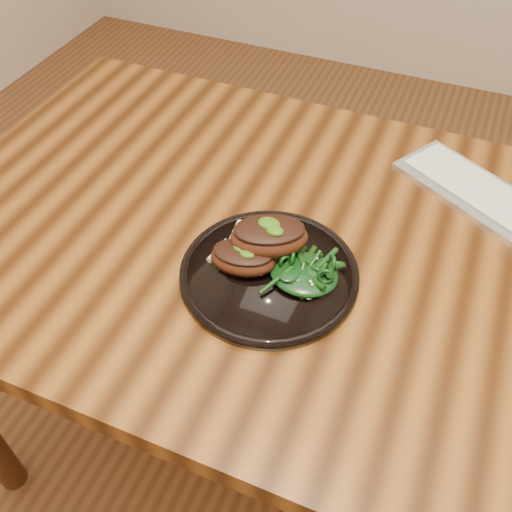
{
  "coord_description": "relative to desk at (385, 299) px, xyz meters",
  "views": [
    {
      "loc": [
        0.03,
        -0.64,
        1.41
      ],
      "look_at": [
        -0.2,
        -0.09,
        0.78
      ],
      "focal_mm": 40.0,
      "sensor_mm": 36.0,
      "label": 1
    }
  ],
  "objects": [
    {
      "name": "desk",
      "position": [
        0.0,
        0.0,
        0.0
      ],
      "size": [
        1.6,
        0.8,
        0.75
      ],
      "color": "black",
      "rests_on": "ground"
    },
    {
      "name": "lamb_chop_front",
      "position": [
        -0.21,
        -0.11,
        0.12
      ],
      "size": [
        0.11,
        0.08,
        0.04
      ],
      "color": "#411B0C",
      "rests_on": "plate"
    },
    {
      "name": "lamb_chop_back",
      "position": [
        -0.18,
        -0.07,
        0.14
      ],
      "size": [
        0.14,
        0.12,
        0.05
      ],
      "color": "#411B0C",
      "rests_on": "plate"
    },
    {
      "name": "greens_heap",
      "position": [
        -0.12,
        -0.09,
        0.12
      ],
      "size": [
        0.1,
        0.1,
        0.04
      ],
      "color": "black",
      "rests_on": "plate"
    },
    {
      "name": "herb_smear",
      "position": [
        -0.2,
        -0.04,
        0.1
      ],
      "size": [
        0.09,
        0.06,
        0.01
      ],
      "primitive_type": "ellipsoid",
      "color": "#1D4607",
      "rests_on": "plate"
    },
    {
      "name": "plate",
      "position": [
        -0.17,
        -0.1,
        0.09
      ],
      "size": [
        0.27,
        0.27,
        0.02
      ],
      "color": "black",
      "rests_on": "desk"
    },
    {
      "name": "keyboard",
      "position": [
        0.14,
        0.19,
        0.09
      ],
      "size": [
        0.41,
        0.31,
        0.02
      ],
      "color": "silver",
      "rests_on": "desk"
    }
  ]
}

